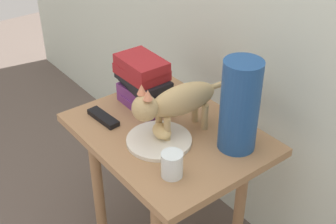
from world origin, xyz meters
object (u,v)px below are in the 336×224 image
plate (159,140)px  bread_roll (162,131)px  green_vase (240,106)px  book_stack (143,82)px  tv_remote (103,118)px  candle_jar (172,166)px  side_table (168,152)px  cat (176,102)px

plate → bread_roll: size_ratio=2.86×
green_vase → bread_roll: bearing=-135.2°
book_stack → tv_remote: 0.21m
tv_remote → candle_jar: bearing=-2.9°
tv_remote → plate: bearing=14.7°
candle_jar → tv_remote: 0.41m
side_table → plate: bearing=-62.1°
book_stack → tv_remote: size_ratio=1.56×
side_table → green_vase: (0.22, 0.13, 0.26)m
side_table → book_stack: (-0.20, 0.04, 0.20)m
plate → tv_remote: (-0.24, -0.08, 0.00)m
plate → book_stack: (-0.24, 0.10, 0.09)m
bread_roll → candle_jar: (0.17, -0.09, -0.00)m
cat → green_vase: 0.22m
side_table → green_vase: green_vase is taller
side_table → candle_jar: 0.28m
candle_jar → tv_remote: (-0.40, -0.01, -0.03)m
bread_roll → cat: bearing=92.3°
tv_remote → book_stack: bearing=84.8°
book_stack → green_vase: (0.42, 0.09, 0.06)m
bread_roll → cat: 0.11m
cat → candle_jar: cat is taller
side_table → tv_remote: 0.27m
book_stack → bread_roll: bearing=-20.8°
green_vase → candle_jar: green_vase is taller
plate → cat: (-0.01, 0.08, 0.13)m
side_table → cat: size_ratio=1.45×
candle_jar → bread_roll: bearing=152.6°
green_vase → plate: bearing=-132.6°
plate → bread_roll: (-0.00, 0.01, 0.03)m
book_stack → cat: bearing=-6.0°
book_stack → candle_jar: (0.40, -0.18, -0.06)m
cat → tv_remote: cat is taller
book_stack → side_table: bearing=-10.1°
book_stack → tv_remote: (-0.00, -0.18, -0.09)m
candle_jar → tv_remote: size_ratio=0.57×
cat → plate: bearing=-86.0°
side_table → green_vase: size_ratio=2.15×
bread_roll → green_vase: green_vase is taller
side_table → candle_jar: bearing=-34.9°
bread_roll → book_stack: 0.26m
tv_remote → green_vase: bearing=29.4°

